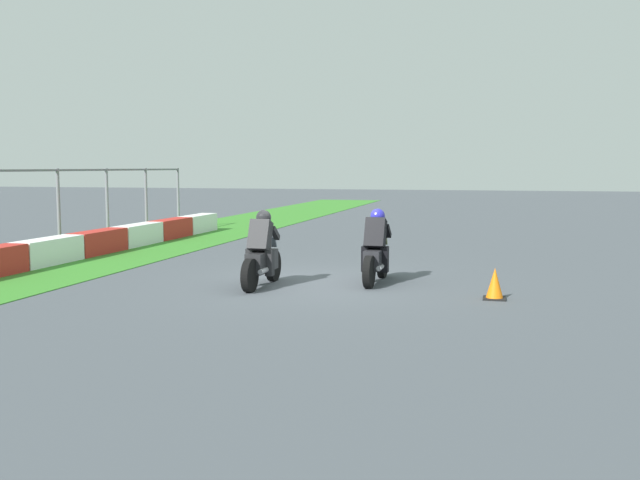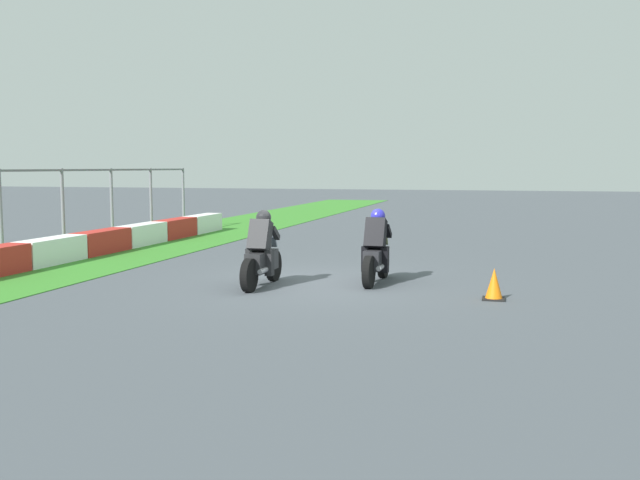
{
  "view_description": "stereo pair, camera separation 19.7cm",
  "coord_description": "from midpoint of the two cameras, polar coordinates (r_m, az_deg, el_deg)",
  "views": [
    {
      "loc": [
        -13.87,
        -3.59,
        2.36
      ],
      "look_at": [
        -0.08,
        -0.08,
        0.9
      ],
      "focal_mm": 40.18,
      "sensor_mm": 36.0,
      "label": 1
    },
    {
      "loc": [
        -13.82,
        -3.78,
        2.36
      ],
      "look_at": [
        -0.08,
        -0.08,
        0.9
      ],
      "focal_mm": 40.18,
      "sensor_mm": 36.0,
      "label": 2
    }
  ],
  "objects": [
    {
      "name": "ground_plane",
      "position": [
        14.52,
        -0.6,
        -3.5
      ],
      "size": [
        120.0,
        120.0,
        0.0
      ],
      "primitive_type": "plane",
      "color": "#484E55"
    },
    {
      "name": "traffic_cone",
      "position": [
        13.14,
        13.33,
        -3.48
      ],
      "size": [
        0.4,
        0.4,
        0.56
      ],
      "color": "black",
      "rests_on": "ground_plane"
    },
    {
      "name": "rider_lane_a",
      "position": [
        14.59,
        4.12,
        -0.99
      ],
      "size": [
        2.04,
        0.54,
        1.51
      ],
      "rotation": [
        0.0,
        0.0,
        -0.03
      ],
      "color": "black",
      "rests_on": "ground_plane"
    },
    {
      "name": "grass_verge",
      "position": [
        17.56,
        -22.77,
        -2.3
      ],
      "size": [
        72.0,
        4.3,
        0.02
      ],
      "primitive_type": "cube",
      "color": "#38832A",
      "rests_on": "ground_plane"
    },
    {
      "name": "rider_lane_b",
      "position": [
        14.16,
        -5.04,
        -1.21
      ],
      "size": [
        2.04,
        0.54,
        1.51
      ],
      "rotation": [
        0.0,
        0.0,
        -0.01
      ],
      "color": "black",
      "rests_on": "ground_plane"
    },
    {
      "name": "track_barrier",
      "position": [
        17.61,
        -23.2,
        -1.27
      ],
      "size": [
        21.96,
        0.6,
        0.64
      ],
      "color": "red",
      "rests_on": "ground_plane"
    }
  ]
}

